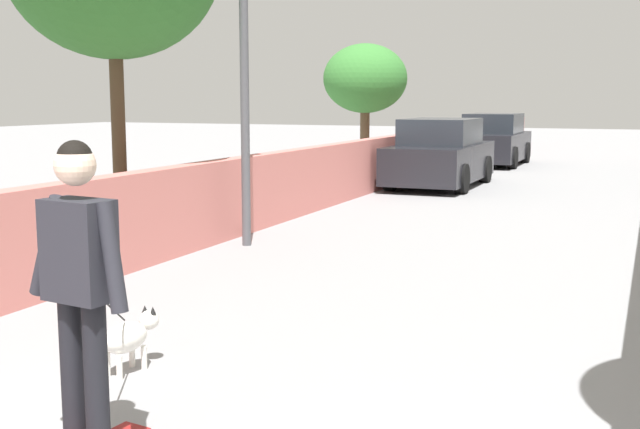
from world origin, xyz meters
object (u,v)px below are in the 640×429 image
(tree_left_mid, at_px, (365,79))
(car_far, at_px, (493,141))
(person_skateboarder, at_px, (80,272))
(lamp_post, at_px, (244,11))
(car_near, at_px, (440,155))
(dog, at_px, (129,336))

(tree_left_mid, distance_m, car_far, 5.22)
(person_skateboarder, height_order, car_far, person_skateboarder)
(lamp_post, xyz_separation_m, person_skateboarder, (-6.23, -2.31, -2.05))
(lamp_post, height_order, car_near, lamp_post)
(dog, distance_m, car_far, 19.61)
(lamp_post, xyz_separation_m, car_near, (8.28, -0.60, -2.42))
(lamp_post, distance_m, person_skateboarder, 6.95)
(lamp_post, height_order, person_skateboarder, lamp_post)
(car_near, height_order, car_far, same)
(lamp_post, relative_size, dog, 2.80)
(lamp_post, relative_size, person_skateboarder, 2.72)
(dog, bearing_deg, car_far, 2.94)
(lamp_post, relative_size, car_near, 1.15)
(dog, relative_size, car_near, 0.41)
(tree_left_mid, relative_size, car_near, 0.85)
(dog, distance_m, car_near, 13.21)
(tree_left_mid, relative_size, car_far, 0.89)
(lamp_post, bearing_deg, tree_left_mid, 10.89)
(tree_left_mid, distance_m, lamp_post, 10.77)
(lamp_post, bearing_deg, dog, -161.79)
(lamp_post, height_order, dog, lamp_post)
(person_skateboarder, height_order, dog, person_skateboarder)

